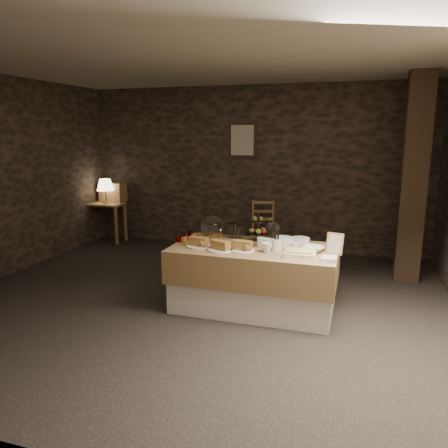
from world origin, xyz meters
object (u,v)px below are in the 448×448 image
(console_table, at_px, (106,211))
(table_lamp, at_px, (105,185))
(timber_column, at_px, (414,179))
(fruit_stand, at_px, (258,230))
(wine_rack, at_px, (113,192))
(chair, at_px, (264,229))
(buffet_table, at_px, (254,273))

(console_table, distance_m, table_lamp, 0.46)
(timber_column, relative_size, fruit_stand, 8.48)
(timber_column, bearing_deg, wine_rack, 171.10)
(table_lamp, bearing_deg, console_table, 135.00)
(wine_rack, distance_m, timber_column, 4.84)
(timber_column, distance_m, fruit_stand, 2.17)
(chair, bearing_deg, wine_rack, 167.57)
(buffet_table, relative_size, chair, 2.76)
(buffet_table, distance_m, chair, 2.36)
(table_lamp, distance_m, timber_column, 4.80)
(console_table, bearing_deg, wine_rack, 74.48)
(fruit_stand, bearing_deg, wine_rack, 146.84)
(chair, relative_size, timber_column, 0.24)
(buffet_table, bearing_deg, fruit_stand, 95.87)
(table_lamp, height_order, fruit_stand, table_lamp)
(wine_rack, height_order, timber_column, timber_column)
(buffet_table, xyz_separation_m, fruit_stand, (-0.03, 0.28, 0.41))
(console_table, bearing_deg, chair, 4.38)
(wine_rack, xyz_separation_m, timber_column, (4.76, -0.75, 0.46))
(console_table, height_order, table_lamp, table_lamp)
(wine_rack, distance_m, chair, 2.74)
(table_lamp, distance_m, wine_rack, 0.28)
(table_lamp, relative_size, fruit_stand, 1.39)
(buffet_table, bearing_deg, console_table, 146.18)
(buffet_table, distance_m, console_table, 3.80)
(timber_column, height_order, fruit_stand, timber_column)
(timber_column, bearing_deg, chair, 159.41)
(chair, bearing_deg, buffet_table, -93.12)
(console_table, bearing_deg, fruit_stand, -30.34)
(chair, bearing_deg, timber_column, -33.67)
(table_lamp, bearing_deg, fruit_stand, -30.05)
(console_table, bearing_deg, buffet_table, -33.82)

